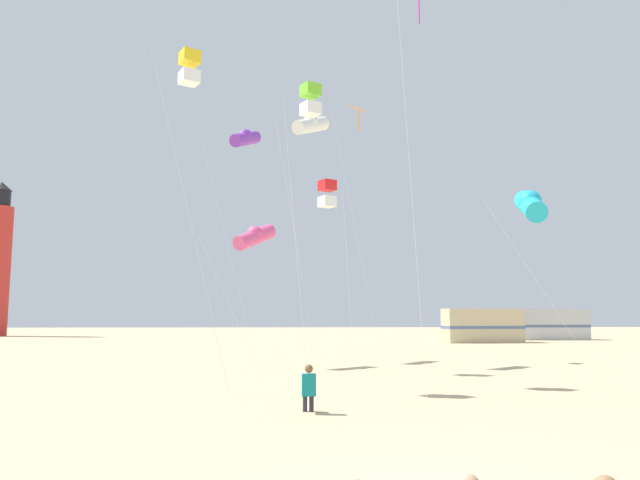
# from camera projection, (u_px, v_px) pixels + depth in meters

# --- Properties ---
(kite_flyer_standing) EXTENTS (0.34, 0.51, 1.16)m
(kite_flyer_standing) POSITION_uv_depth(u_px,v_px,m) (309.00, 387.00, 14.63)
(kite_flyer_standing) COLOR #147F84
(kite_flyer_standing) RESTS_ON ground
(kite_tube_white) EXTENTS (2.75, 2.95, 12.36)m
(kite_tube_white) POSITION_uv_depth(u_px,v_px,m) (311.00, 125.00, 29.92)
(kite_tube_white) COLOR silver
(kite_tube_white) RESTS_ON ground
(kite_box_lime) EXTENTS (1.40, 1.40, 10.67)m
(kite_box_lime) POSITION_uv_depth(u_px,v_px,m) (310.00, 100.00, 22.01)
(kite_box_lime) COLOR silver
(kite_box_lime) RESTS_ON ground
(kite_tube_rainbow) EXTENTS (3.55, 3.75, 6.66)m
(kite_tube_rainbow) POSITION_uv_depth(u_px,v_px,m) (255.00, 236.00, 28.20)
(kite_tube_rainbow) COLOR silver
(kite_tube_rainbow) RESTS_ON ground
(kite_diamond_orange) EXTENTS (2.49, 2.21, 13.62)m
(kite_diamond_orange) POSITION_uv_depth(u_px,v_px,m) (358.00, 121.00, 32.67)
(kite_diamond_orange) COLOR silver
(kite_diamond_orange) RESTS_ON ground
(kite_tube_cyan) EXTENTS (3.41, 3.36, 6.73)m
(kite_tube_cyan) POSITION_uv_depth(u_px,v_px,m) (530.00, 205.00, 20.44)
(kite_tube_cyan) COLOR silver
(kite_tube_cyan) RESTS_ON ground
(kite_tube_violet) EXTENTS (3.22, 3.61, 12.55)m
(kite_tube_violet) POSITION_uv_depth(u_px,v_px,m) (246.00, 138.00, 32.90)
(kite_tube_violet) COLOR silver
(kite_tube_violet) RESTS_ON ground
(kite_box_gold) EXTENTS (2.57, 2.04, 11.25)m
(kite_box_gold) POSITION_uv_depth(u_px,v_px,m) (190.00, 68.00, 20.56)
(kite_box_gold) COLOR silver
(kite_box_gold) RESTS_ON ground
(kite_box_scarlet) EXTENTS (1.54, 1.70, 7.99)m
(kite_box_scarlet) POSITION_uv_depth(u_px,v_px,m) (327.00, 194.00, 25.63)
(kite_box_scarlet) COLOR silver
(kite_box_scarlet) RESTS_ON ground
(kite_diamond_magenta) EXTENTS (1.29, 1.29, 12.84)m
(kite_diamond_magenta) POSITION_uv_depth(u_px,v_px,m) (418.00, 7.00, 19.12)
(kite_diamond_magenta) COLOR silver
(kite_diamond_magenta) RESTS_ON ground
(rv_van_tan) EXTENTS (6.61, 2.87, 2.80)m
(rv_van_tan) POSITION_uv_depth(u_px,v_px,m) (482.00, 326.00, 50.56)
(rv_van_tan) COLOR #C6B28C
(rv_van_tan) RESTS_ON ground
(rv_van_silver) EXTENTS (6.45, 2.36, 2.80)m
(rv_van_silver) POSITION_uv_depth(u_px,v_px,m) (551.00, 324.00, 56.05)
(rv_van_silver) COLOR #B7BABF
(rv_van_silver) RESTS_ON ground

